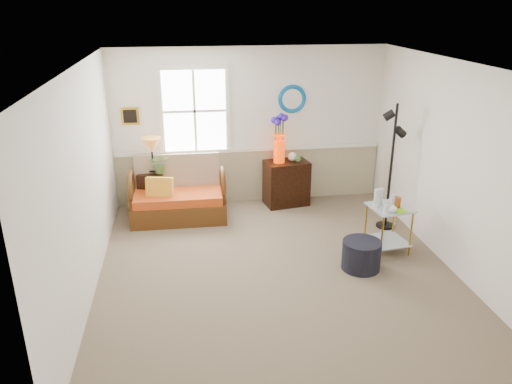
{
  "coord_description": "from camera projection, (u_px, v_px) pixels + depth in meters",
  "views": [
    {
      "loc": [
        -1.09,
        -5.53,
        3.28
      ],
      "look_at": [
        -0.21,
        0.4,
        0.96
      ],
      "focal_mm": 35.0,
      "sensor_mm": 36.0,
      "label": 1
    }
  ],
  "objects": [
    {
      "name": "floor",
      "position": [
        277.0,
        271.0,
        6.43
      ],
      "size": [
        4.5,
        5.0,
        0.01
      ],
      "primitive_type": "cube",
      "color": "#816B53",
      "rests_on": "ground"
    },
    {
      "name": "lamp_stand",
      "position": [
        153.0,
        192.0,
        8.13
      ],
      "size": [
        0.49,
        0.49,
        0.68
      ],
      "primitive_type": null,
      "rotation": [
        0.0,
        0.0,
        -0.33
      ],
      "color": "black",
      "rests_on": "floor"
    },
    {
      "name": "walls",
      "position": [
        278.0,
        176.0,
        5.96
      ],
      "size": [
        4.51,
        5.01,
        2.6
      ],
      "color": "white",
      "rests_on": "floor"
    },
    {
      "name": "loveseat",
      "position": [
        178.0,
        190.0,
        7.84
      ],
      "size": [
        1.48,
        0.85,
        0.96
      ],
      "primitive_type": null,
      "rotation": [
        0.0,
        0.0,
        -0.01
      ],
      "color": "#4A270B",
      "rests_on": "floor"
    },
    {
      "name": "ottoman",
      "position": [
        361.0,
        255.0,
        6.44
      ],
      "size": [
        0.6,
        0.6,
        0.39
      ],
      "primitive_type": "cylinder",
      "rotation": [
        0.0,
        0.0,
        0.22
      ],
      "color": "black",
      "rests_on": "floor"
    },
    {
      "name": "picture",
      "position": [
        130.0,
        116.0,
        7.9
      ],
      "size": [
        0.28,
        0.03,
        0.28
      ],
      "primitive_type": "cube",
      "color": "gold",
      "rests_on": "walls"
    },
    {
      "name": "tabletop_items",
      "position": [
        390.0,
        199.0,
        6.65
      ],
      "size": [
        0.56,
        0.56,
        0.26
      ],
      "primitive_type": null,
      "rotation": [
        0.0,
        0.0,
        0.4
      ],
      "color": "silver",
      "rests_on": "side_table"
    },
    {
      "name": "side_table",
      "position": [
        388.0,
        229.0,
        6.85
      ],
      "size": [
        0.59,
        0.59,
        0.66
      ],
      "primitive_type": null,
      "rotation": [
        0.0,
        0.0,
        0.14
      ],
      "color": "#AA8124",
      "rests_on": "floor"
    },
    {
      "name": "cabinet",
      "position": [
        286.0,
        183.0,
        8.43
      ],
      "size": [
        0.77,
        0.56,
        0.76
      ],
      "primitive_type": null,
      "rotation": [
        0.0,
        0.0,
        0.16
      ],
      "color": "black",
      "rests_on": "floor"
    },
    {
      "name": "table_lamp",
      "position": [
        152.0,
        155.0,
        7.91
      ],
      "size": [
        0.34,
        0.34,
        0.57
      ],
      "primitive_type": null,
      "rotation": [
        0.0,
        0.0,
        -0.08
      ],
      "color": "#B9702C",
      "rests_on": "lamp_stand"
    },
    {
      "name": "mirror",
      "position": [
        292.0,
        99.0,
        8.19
      ],
      "size": [
        0.47,
        0.07,
        0.47
      ],
      "primitive_type": "torus",
      "rotation": [
        1.57,
        0.0,
        0.0
      ],
      "color": "#0075B6",
      "rests_on": "walls"
    },
    {
      "name": "throw_pillow",
      "position": [
        160.0,
        191.0,
        7.68
      ],
      "size": [
        0.43,
        0.19,
        0.42
      ],
      "primitive_type": null,
      "rotation": [
        0.0,
        0.0,
        -0.21
      ],
      "color": "orange",
      "rests_on": "loveseat"
    },
    {
      "name": "window",
      "position": [
        195.0,
        111.0,
        8.01
      ],
      "size": [
        1.14,
        0.06,
        1.44
      ],
      "primitive_type": null,
      "color": "white",
      "rests_on": "walls"
    },
    {
      "name": "ceiling",
      "position": [
        280.0,
        65.0,
        5.49
      ],
      "size": [
        4.5,
        5.0,
        0.01
      ],
      "primitive_type": "cube",
      "color": "white",
      "rests_on": "walls"
    },
    {
      "name": "potted_plant",
      "position": [
        160.0,
        165.0,
        7.93
      ],
      "size": [
        0.31,
        0.35,
        0.26
      ],
      "primitive_type": "imported",
      "rotation": [
        0.0,
        0.0,
        -0.04
      ],
      "color": "#477637",
      "rests_on": "lamp_stand"
    },
    {
      "name": "chair_rail",
      "position": [
        250.0,
        149.0,
        8.38
      ],
      "size": [
        4.46,
        0.04,
        0.06
      ],
      "primitive_type": "cube",
      "color": "white",
      "rests_on": "walls"
    },
    {
      "name": "floor_lamp",
      "position": [
        391.0,
        168.0,
        7.36
      ],
      "size": [
        0.35,
        0.35,
        1.91
      ],
      "primitive_type": null,
      "rotation": [
        0.0,
        0.0,
        -0.3
      ],
      "color": "black",
      "rests_on": "floor"
    },
    {
      "name": "flower_vase",
      "position": [
        279.0,
        139.0,
        8.11
      ],
      "size": [
        0.27,
        0.27,
        0.79
      ],
      "primitive_type": null,
      "rotation": [
        0.0,
        0.0,
        0.17
      ],
      "color": "#EE3200",
      "rests_on": "cabinet"
    },
    {
      "name": "wainscot",
      "position": [
        250.0,
        176.0,
        8.56
      ],
      "size": [
        4.46,
        0.02,
        0.9
      ],
      "primitive_type": "cube",
      "color": "tan",
      "rests_on": "walls"
    }
  ]
}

